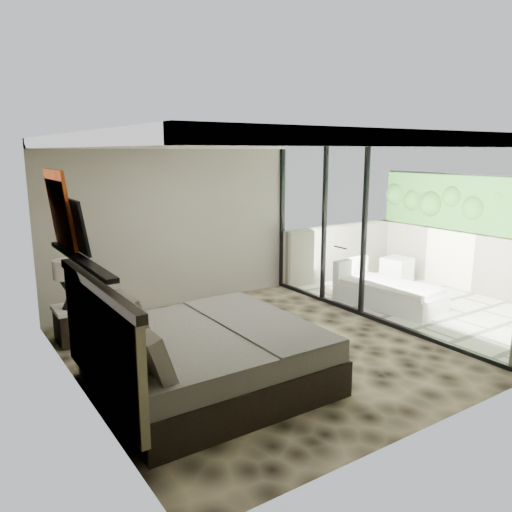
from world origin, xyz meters
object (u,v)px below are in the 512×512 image
bed (199,355)px  table_lamp (68,278)px  lounger (386,293)px  ottoman (397,270)px  nightstand (75,324)px

bed → table_lamp: 2.37m
bed → table_lamp: size_ratio=3.55×
table_lamp → lounger: bearing=-13.0°
bed → ottoman: (5.49, 1.92, -0.13)m
nightstand → lounger: 5.10m
ottoman → lounger: size_ratio=0.27×
bed → ottoman: 5.82m
table_lamp → ottoman: 6.40m
ottoman → lounger: bearing=-145.1°
bed → ottoman: bearing=19.3°
lounger → ottoman: bearing=26.2°
ottoman → lounger: 1.65m
table_lamp → lounger: size_ratio=0.36×
nightstand → table_lamp: 0.70m
bed → lounger: 4.25m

